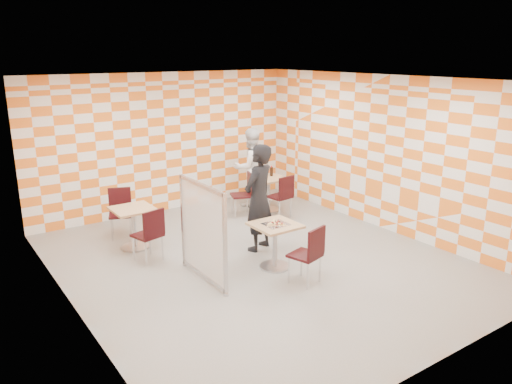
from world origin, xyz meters
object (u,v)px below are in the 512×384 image
main_table (275,238)px  partition (203,232)px  chair_main_front (310,251)px  chair_second_front (283,193)px  man_dark (259,198)px  empty_table (134,221)px  second_table (268,188)px  chair_empty_near (150,231)px  man_white (251,167)px  sport_bottle (263,173)px  soda_bottle (271,171)px  chair_empty_far (120,208)px  chair_second_side (245,191)px

main_table → partition: (-1.18, 0.26, 0.28)m
chair_main_front → chair_second_front: (1.59, 2.71, 0.00)m
man_dark → empty_table: bearing=-58.7°
second_table → chair_empty_near: (-3.27, -1.16, 0.04)m
chair_empty_near → second_table: bearing=19.5°
second_table → chair_main_front: 3.71m
chair_second_front → man_white: man_white is taller
empty_table → sport_bottle: (3.18, 0.51, 0.33)m
second_table → empty_table: same height
main_table → chair_main_front: 0.80m
empty_table → chair_second_front: 3.21m
empty_table → chair_main_front: size_ratio=0.81×
main_table → soda_bottle: 3.21m
partition → chair_empty_far: bearing=97.7°
chair_second_side → soda_bottle: 0.81m
chair_main_front → soda_bottle: soda_bottle is taller
partition → man_white: size_ratio=0.87×
sport_bottle → second_table: bearing=-46.9°
chair_second_front → soda_bottle: soda_bottle is taller
chair_empty_near → soda_bottle: bearing=20.0°
chair_second_front → chair_empty_far: same height
partition → soda_bottle: partition is taller
second_table → chair_main_front: bearing=-116.5°
chair_empty_far → sport_bottle: 3.17m
main_table → chair_empty_far: size_ratio=0.81×
main_table → chair_second_front: chair_second_front is taller
empty_table → sport_bottle: size_ratio=3.75×
second_table → chair_second_side: size_ratio=0.81×
chair_second_front → soda_bottle: bearing=73.2°
main_table → partition: bearing=167.8°
chair_second_side → partition: partition is taller
second_table → chair_second_front: 0.61m
empty_table → chair_main_front: chair_main_front is taller
empty_table → man_white: (3.18, 0.97, 0.38)m
chair_main_front → partition: 1.64m
partition → man_dark: 1.54m
main_table → empty_table: (-1.56, 2.11, 0.00)m
chair_empty_far → soda_bottle: size_ratio=4.02×
main_table → man_white: size_ratio=0.42×
partition → man_dark: bearing=21.2°
sport_bottle → soda_bottle: (0.23, -0.01, 0.01)m
chair_second_front → man_dark: size_ratio=0.49×
chair_main_front → chair_empty_far: bearing=113.5°
chair_empty_near → chair_empty_far: 1.49m
chair_second_side → chair_empty_near: bearing=-156.4°
chair_main_front → man_white: size_ratio=0.52×
chair_main_front → man_white: man_white is taller
chair_main_front → chair_empty_far: size_ratio=1.00×
chair_empty_far → partition: partition is taller
sport_bottle → chair_second_side: bearing=-170.2°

